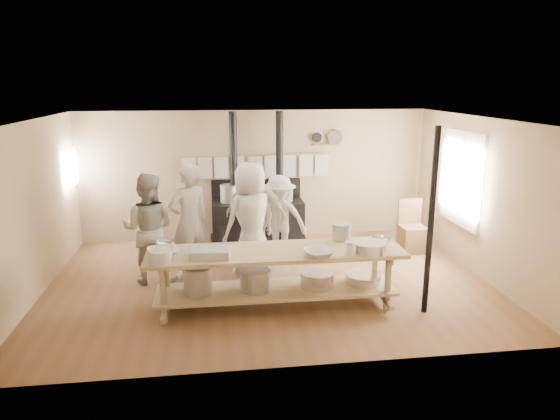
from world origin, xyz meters
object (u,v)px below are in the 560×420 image
at_px(stove, 257,217).
at_px(roasting_pan, 210,253).
at_px(chair, 412,236).
at_px(cook_by_window, 279,219).
at_px(cook_right, 256,215).
at_px(cook_far_left, 189,222).
at_px(prep_table, 275,272).
at_px(cook_center, 251,220).
at_px(cook_left, 148,229).

bearing_deg(stove, roasting_pan, -105.86).
distance_m(chair, roasting_pan, 4.43).
xyz_separation_m(stove, cook_by_window, (0.29, -1.18, 0.27)).
xyz_separation_m(cook_right, roasting_pan, (-0.77, -1.77, -0.03)).
bearing_deg(chair, cook_right, -172.31).
xyz_separation_m(cook_far_left, chair, (4.12, 0.79, -0.66)).
height_order(prep_table, cook_far_left, cook_far_left).
bearing_deg(stove, cook_right, -95.47).
xyz_separation_m(cook_center, cook_right, (0.12, 0.35, -0.02)).
xyz_separation_m(stove, cook_far_left, (-1.25, -1.74, 0.43)).
distance_m(cook_far_left, chair, 4.25).
height_order(stove, chair, stove).
distance_m(cook_far_left, cook_center, 0.99).
relative_size(cook_far_left, cook_right, 1.02).
height_order(stove, cook_right, stove).
bearing_deg(stove, cook_center, -98.21).
xyz_separation_m(stove, prep_table, (-0.00, -3.02, -0.00)).
distance_m(cook_center, chair, 3.30).
relative_size(cook_left, cook_by_window, 1.13).
xyz_separation_m(cook_far_left, roasting_pan, (0.34, -1.44, -0.04)).
bearing_deg(stove, cook_far_left, -125.59).
distance_m(cook_right, roasting_pan, 1.93).
relative_size(prep_table, cook_by_window, 2.29).
bearing_deg(cook_center, cook_by_window, -160.04).
height_order(cook_center, roasting_pan, cook_center).
bearing_deg(prep_table, cook_by_window, 80.88).
bearing_deg(cook_far_left, cook_center, 149.22).
bearing_deg(prep_table, cook_far_left, 134.33).
bearing_deg(cook_by_window, prep_table, -78.63).
height_order(stove, roasting_pan, stove).
bearing_deg(roasting_pan, stove, 74.14).
bearing_deg(roasting_pan, chair, 30.55).
bearing_deg(cook_far_left, chair, 161.06).
distance_m(cook_left, chair, 4.88).
distance_m(stove, roasting_pan, 3.33).
bearing_deg(prep_table, stove, 89.96).
relative_size(prep_table, cook_center, 1.89).
bearing_deg(cook_left, chair, -160.75).
height_order(stove, prep_table, stove).
distance_m(stove, cook_right, 1.48).
relative_size(cook_left, chair, 1.81).
xyz_separation_m(cook_left, cook_right, (1.75, 0.42, 0.05)).
xyz_separation_m(cook_by_window, chair, (2.58, 0.22, -0.50)).
distance_m(cook_center, cook_right, 0.37).
height_order(prep_table, cook_right, cook_right).
distance_m(cook_right, chair, 3.11).
height_order(cook_center, cook_right, cook_center).
distance_m(cook_right, cook_by_window, 0.51).
height_order(stove, cook_by_window, stove).
xyz_separation_m(prep_table, cook_right, (-0.13, 1.60, 0.42)).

